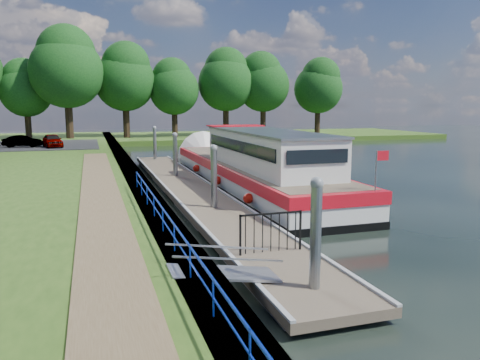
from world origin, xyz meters
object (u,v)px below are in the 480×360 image
object	(u,v)px
pontoon	(192,193)
car_b	(22,141)
car_a	(52,140)
barge	(247,167)

from	to	relation	value
pontoon	car_b	world-z (taller)	car_b
car_a	car_b	world-z (taller)	car_a
barge	car_a	distance (m)	23.15
car_a	car_b	distance (m)	2.61
pontoon	car_a	xyz separation A→B (m)	(-7.92, 22.03, 1.25)
barge	car_b	bearing A→B (deg)	124.11
pontoon	barge	distance (m)	4.19
barge	car_a	bearing A→B (deg)	119.83
car_b	pontoon	bearing A→B (deg)	-147.76
pontoon	car_a	world-z (taller)	car_a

